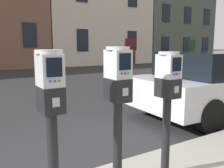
{
  "coord_description": "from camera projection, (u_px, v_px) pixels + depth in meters",
  "views": [
    {
      "loc": [
        -1.0,
        -2.22,
        1.57
      ],
      "look_at": [
        0.23,
        -0.23,
        1.2
      ],
      "focal_mm": 39.6,
      "sensor_mm": 36.0,
      "label": 1
    }
  ],
  "objects": [
    {
      "name": "parking_meter_near_kerb",
      "position": [
        51.0,
        105.0,
        1.96
      ],
      "size": [
        0.22,
        0.25,
        1.4
      ],
      "rotation": [
        0.0,
        0.0,
        -1.58
      ],
      "color": "black",
      "rests_on": "sidewalk_slab"
    },
    {
      "name": "parking_meter_end_of_row",
      "position": [
        168.0,
        92.0,
        2.63
      ],
      "size": [
        0.22,
        0.25,
        1.36
      ],
      "rotation": [
        0.0,
        0.0,
        -1.58
      ],
      "color": "black",
      "rests_on": "sidewalk_slab"
    },
    {
      "name": "parking_meter_twin_adjacent",
      "position": [
        118.0,
        94.0,
        2.29
      ],
      "size": [
        0.22,
        0.25,
        1.42
      ],
      "rotation": [
        0.0,
        0.0,
        -1.58
      ],
      "color": "black",
      "rests_on": "sidewalk_slab"
    },
    {
      "name": "townhouse_brownstone",
      "position": [
        163.0,
        6.0,
        26.17
      ],
      "size": [
        8.36,
        7.02,
        11.33
      ],
      "color": "#4C564C",
      "rests_on": "ground_plane"
    },
    {
      "name": "parked_car_dark_hatchback",
      "position": [
        223.0,
        81.0,
        5.73
      ],
      "size": [
        4.49,
        1.99,
        1.42
      ],
      "rotation": [
        0.0,
        0.0,
        -0.04
      ],
      "color": "silver",
      "rests_on": "ground_plane"
    }
  ]
}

